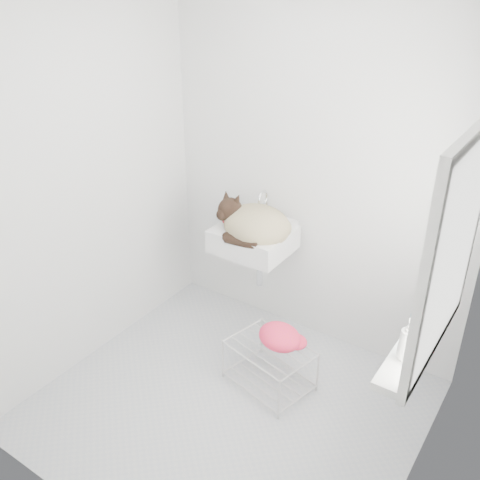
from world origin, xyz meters
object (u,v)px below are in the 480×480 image
Objects in this scene: cat at (254,224)px; bottle_b at (419,335)px; bottle_a at (404,359)px; sink at (254,229)px; bottle_c at (426,323)px; wire_rack at (270,366)px.

bottle_b is at bearing -10.48° from cat.
bottle_b is at bearing 90.00° from bottle_a.
cat is (0.01, -0.02, 0.04)m from sink.
wire_rack is at bearing -179.22° from bottle_c.
cat is 1.06× the size of wire_rack.
sink is at bearing 150.30° from bottle_a.
cat is at bearing -59.65° from sink.
wire_rack is 1.14m from bottle_c.
cat reaches higher than bottle_c.
wire_rack is 2.77× the size of bottle_a.
cat reaches higher than sink.
sink is 0.93× the size of cat.
sink is 2.73× the size of bottle_a.
bottle_c is at bearing -5.91° from cat.
sink is 1.41m from bottle_b.
sink is at bearing 157.76° from bottle_b.
cat reaches higher than bottle_b.
bottle_a is 0.21m from bottle_b.
wire_rack is (0.41, -0.43, -0.70)m from sink.
bottle_a is (1.29, -0.73, -0.04)m from cat.
bottle_a reaches higher than bottle_c.
wire_rack is at bearing -46.41° from sink.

